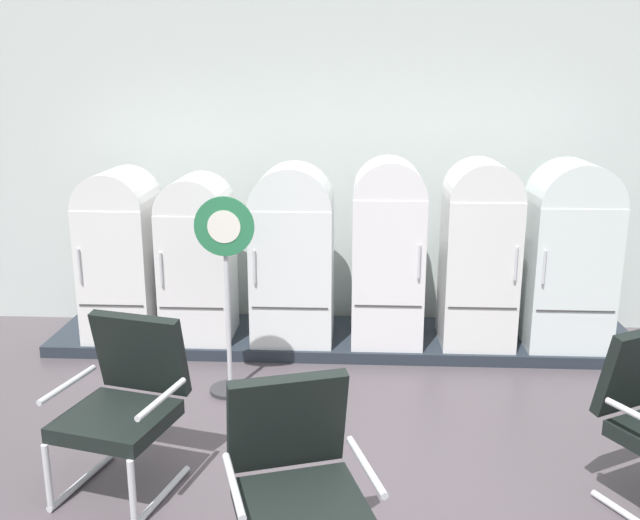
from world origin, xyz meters
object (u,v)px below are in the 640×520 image
at_px(refrigerator_5, 570,250).
at_px(armchair_center, 296,480).
at_px(refrigerator_1, 197,253).
at_px(refrigerator_2, 293,249).
at_px(sign_stand, 227,300).
at_px(refrigerator_3, 388,246).
at_px(armchair_left, 125,397).
at_px(refrigerator_0, 121,249).
at_px(refrigerator_4, 479,248).

distance_m(refrigerator_5, armchair_center, 3.69).
distance_m(refrigerator_1, refrigerator_2, 0.84).
bearing_deg(sign_stand, armchair_center, -71.49).
height_order(refrigerator_1, refrigerator_5, refrigerator_5).
distance_m(refrigerator_3, armchair_left, 2.76).
relative_size(refrigerator_2, sign_stand, 1.01).
distance_m(refrigerator_3, refrigerator_5, 1.54).
relative_size(refrigerator_1, refrigerator_5, 0.91).
relative_size(refrigerator_5, armchair_left, 1.57).
bearing_deg(refrigerator_0, sign_stand, -41.02).
xyz_separation_m(refrigerator_4, refrigerator_5, (0.76, -0.01, -0.00)).
bearing_deg(armchair_center, refrigerator_5, 55.40).
distance_m(refrigerator_0, refrigerator_3, 2.36).
xyz_separation_m(refrigerator_1, refrigerator_5, (3.21, -0.01, 0.08)).
bearing_deg(sign_stand, armchair_left, -106.83).
bearing_deg(armchair_left, refrigerator_2, 70.07).
distance_m(armchair_left, sign_stand, 1.34).
bearing_deg(sign_stand, refrigerator_1, 114.43).
bearing_deg(armchair_center, refrigerator_3, 79.89).
bearing_deg(refrigerator_4, armchair_left, -137.40).
distance_m(refrigerator_1, refrigerator_4, 2.45).
xyz_separation_m(refrigerator_4, armchair_center, (-1.32, -3.02, -0.39)).
height_order(refrigerator_2, armchair_center, refrigerator_2).
bearing_deg(sign_stand, refrigerator_4, 24.96).
xyz_separation_m(refrigerator_0, refrigerator_1, (0.69, -0.03, -0.02)).
distance_m(refrigerator_1, sign_stand, 1.04).
distance_m(armchair_center, sign_stand, 2.21).
distance_m(refrigerator_0, armchair_center, 3.57).
bearing_deg(refrigerator_5, armchair_left, -145.16).
height_order(refrigerator_0, refrigerator_1, refrigerator_0).
relative_size(refrigerator_0, armchair_center, 1.46).
relative_size(refrigerator_3, sign_stand, 1.04).
bearing_deg(refrigerator_5, sign_stand, -161.45).
xyz_separation_m(armchair_center, sign_stand, (-0.70, 2.08, 0.19)).
bearing_deg(sign_stand, refrigerator_5, 18.55).
height_order(refrigerator_3, armchair_center, refrigerator_3).
bearing_deg(refrigerator_5, refrigerator_3, 179.99).
height_order(refrigerator_2, sign_stand, refrigerator_2).
bearing_deg(refrigerator_3, armchair_center, -100.11).
height_order(refrigerator_1, refrigerator_3, refrigerator_3).
height_order(refrigerator_1, armchair_left, refrigerator_1).
height_order(refrigerator_3, armchair_left, refrigerator_3).
bearing_deg(refrigerator_2, armchair_center, -84.57).
relative_size(refrigerator_0, armchair_left, 1.46).
distance_m(refrigerator_4, sign_stand, 2.23).
relative_size(refrigerator_0, refrigerator_5, 0.93).
height_order(refrigerator_1, refrigerator_2, refrigerator_2).
height_order(refrigerator_1, sign_stand, refrigerator_1).
relative_size(refrigerator_1, armchair_left, 1.42).
relative_size(armchair_center, sign_stand, 0.66).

